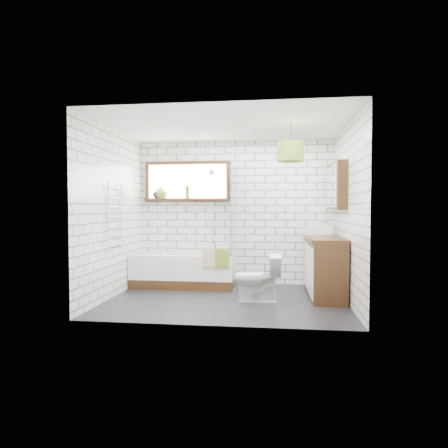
# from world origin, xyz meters

# --- Properties ---
(floor) EXTENTS (3.40, 2.60, 0.01)m
(floor) POSITION_xyz_m (0.00, 0.00, -0.01)
(floor) COLOR black
(floor) RESTS_ON ground
(ceiling) EXTENTS (3.40, 2.60, 0.01)m
(ceiling) POSITION_xyz_m (0.00, 0.00, 2.50)
(ceiling) COLOR white
(ceiling) RESTS_ON ground
(wall_back) EXTENTS (3.40, 0.01, 2.50)m
(wall_back) POSITION_xyz_m (0.00, 1.30, 1.25)
(wall_back) COLOR white
(wall_back) RESTS_ON ground
(wall_front) EXTENTS (3.40, 0.01, 2.50)m
(wall_front) POSITION_xyz_m (0.00, -1.30, 1.25)
(wall_front) COLOR white
(wall_front) RESTS_ON ground
(wall_left) EXTENTS (0.01, 2.60, 2.50)m
(wall_left) POSITION_xyz_m (-1.70, 0.00, 1.25)
(wall_left) COLOR white
(wall_left) RESTS_ON ground
(wall_right) EXTENTS (0.01, 2.60, 2.50)m
(wall_right) POSITION_xyz_m (1.70, 0.00, 1.25)
(wall_right) COLOR white
(wall_right) RESTS_ON ground
(window) EXTENTS (1.52, 0.16, 0.68)m
(window) POSITION_xyz_m (-0.85, 1.26, 1.80)
(window) COLOR black
(window) RESTS_ON wall_back
(towel_radiator) EXTENTS (0.06, 0.52, 1.00)m
(towel_radiator) POSITION_xyz_m (-1.66, 0.00, 1.20)
(towel_radiator) COLOR white
(towel_radiator) RESTS_ON wall_left
(mirror_cabinet) EXTENTS (0.16, 1.20, 0.70)m
(mirror_cabinet) POSITION_xyz_m (1.62, 0.60, 1.65)
(mirror_cabinet) COLOR black
(mirror_cabinet) RESTS_ON wall_right
(shower_riser) EXTENTS (0.02, 0.02, 1.30)m
(shower_riser) POSITION_xyz_m (-0.40, 1.26, 1.35)
(shower_riser) COLOR silver
(shower_riser) RESTS_ON wall_back
(bathtub) EXTENTS (1.71, 0.76, 0.55)m
(bathtub) POSITION_xyz_m (-0.83, 0.92, 0.28)
(bathtub) COLOR white
(bathtub) RESTS_ON floor
(shower_screen) EXTENTS (0.02, 0.72, 1.50)m
(shower_screen) POSITION_xyz_m (0.00, 0.92, 1.30)
(shower_screen) COLOR white
(shower_screen) RESTS_ON bathtub
(towel_green) EXTENTS (0.22, 0.06, 0.30)m
(towel_green) POSITION_xyz_m (-0.13, 0.54, 0.53)
(towel_green) COLOR olive
(towel_green) RESTS_ON bathtub
(towel_beige) EXTENTS (0.22, 0.05, 0.29)m
(towel_beige) POSITION_xyz_m (-0.33, 0.54, 0.53)
(towel_beige) COLOR tan
(towel_beige) RESTS_ON bathtub
(vanity) EXTENTS (0.50, 1.57, 0.90)m
(vanity) POSITION_xyz_m (1.45, 0.51, 0.45)
(vanity) COLOR black
(vanity) RESTS_ON floor
(basin) EXTENTS (0.43, 0.38, 0.13)m
(basin) POSITION_xyz_m (1.39, 0.98, 0.96)
(basin) COLOR white
(basin) RESTS_ON vanity
(tap) EXTENTS (0.03, 0.03, 0.16)m
(tap) POSITION_xyz_m (1.55, 0.98, 1.03)
(tap) COLOR silver
(tap) RESTS_ON vanity
(toilet) EXTENTS (0.41, 0.68, 0.68)m
(toilet) POSITION_xyz_m (0.45, -0.05, 0.34)
(toilet) COLOR white
(toilet) RESTS_ON floor
(vase_olive) EXTENTS (0.23, 0.23, 0.23)m
(vase_olive) POSITION_xyz_m (-1.32, 1.23, 1.60)
(vase_olive) COLOR olive
(vase_olive) RESTS_ON window
(vase_dark) EXTENTS (0.19, 0.19, 0.19)m
(vase_dark) POSITION_xyz_m (-1.37, 1.23, 1.58)
(vase_dark) COLOR black
(vase_dark) RESTS_ON window
(bottle) EXTENTS (0.09, 0.09, 0.22)m
(bottle) POSITION_xyz_m (-0.84, 1.23, 1.59)
(bottle) COLOR olive
(bottle) RESTS_ON window
(pendant) EXTENTS (0.36, 0.36, 0.27)m
(pendant) POSITION_xyz_m (0.90, -0.14, 2.10)
(pendant) COLOR olive
(pendant) RESTS_ON ceiling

